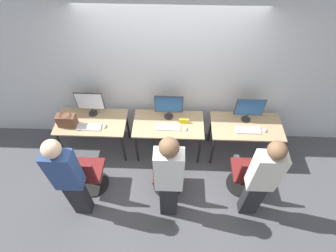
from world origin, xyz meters
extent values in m
plane|color=#4C4C51|center=(0.00, 0.00, 0.00)|extent=(20.00, 20.00, 0.00)
cube|color=silver|center=(0.00, 0.74, 1.40)|extent=(12.00, 0.05, 2.80)
cube|color=tan|center=(-1.28, 0.31, 0.72)|extent=(1.16, 0.61, 0.02)
cylinder|color=black|center=(-1.81, 0.05, 0.36)|extent=(0.04, 0.04, 0.71)
cylinder|color=black|center=(-0.75, 0.05, 0.36)|extent=(0.04, 0.04, 0.71)
cylinder|color=black|center=(-1.81, 0.56, 0.36)|extent=(0.04, 0.04, 0.71)
cylinder|color=black|center=(-0.75, 0.56, 0.36)|extent=(0.04, 0.04, 0.71)
cylinder|color=#2D2D2D|center=(-1.28, 0.48, 0.74)|extent=(0.15, 0.15, 0.01)
cylinder|color=#2D2D2D|center=(-1.28, 0.48, 0.81)|extent=(0.04, 0.04, 0.12)
cube|color=#2D2D2D|center=(-1.28, 0.49, 1.03)|extent=(0.46, 0.01, 0.35)
cube|color=silver|center=(-1.28, 0.48, 1.03)|extent=(0.43, 0.01, 0.32)
cube|color=silver|center=(-1.28, 0.17, 0.75)|extent=(0.39, 0.15, 0.02)
ellipsoid|color=silver|center=(-1.03, 0.20, 0.75)|extent=(0.06, 0.09, 0.03)
cylinder|color=black|center=(-1.21, -0.45, 0.01)|extent=(0.48, 0.48, 0.03)
cylinder|color=black|center=(-1.21, -0.45, 0.23)|extent=(0.04, 0.04, 0.40)
cube|color=maroon|center=(-1.21, -0.45, 0.45)|extent=(0.44, 0.44, 0.05)
cube|color=maroon|center=(-1.21, -0.65, 0.70)|extent=(0.40, 0.04, 0.44)
cube|color=#232328|center=(-1.26, -0.87, 0.40)|extent=(0.25, 0.16, 0.79)
cube|color=navy|center=(-1.26, -0.87, 1.14)|extent=(0.36, 0.20, 0.69)
sphere|color=beige|center=(-1.26, -0.87, 1.59)|extent=(0.22, 0.22, 0.22)
cube|color=tan|center=(0.00, 0.31, 0.72)|extent=(1.16, 0.61, 0.02)
cylinder|color=black|center=(-0.53, 0.05, 0.36)|extent=(0.04, 0.04, 0.71)
cylinder|color=black|center=(0.53, 0.05, 0.36)|extent=(0.04, 0.04, 0.71)
cylinder|color=black|center=(-0.53, 0.56, 0.36)|extent=(0.04, 0.04, 0.71)
cylinder|color=black|center=(0.53, 0.56, 0.36)|extent=(0.04, 0.04, 0.71)
cylinder|color=#2D2D2D|center=(0.00, 0.46, 0.74)|extent=(0.15, 0.15, 0.01)
cylinder|color=#2D2D2D|center=(0.00, 0.46, 0.81)|extent=(0.04, 0.04, 0.12)
cube|color=#2D2D2D|center=(0.00, 0.46, 1.03)|extent=(0.46, 0.01, 0.35)
cube|color=navy|center=(0.00, 0.45, 1.03)|extent=(0.43, 0.01, 0.32)
cube|color=silver|center=(0.00, 0.22, 0.75)|extent=(0.39, 0.15, 0.02)
ellipsoid|color=silver|center=(0.28, 0.19, 0.75)|extent=(0.06, 0.09, 0.03)
cylinder|color=black|center=(0.02, -0.43, 0.01)|extent=(0.48, 0.48, 0.03)
cylinder|color=black|center=(0.02, -0.43, 0.23)|extent=(0.04, 0.04, 0.40)
cube|color=maroon|center=(0.02, -0.43, 0.45)|extent=(0.44, 0.44, 0.05)
cube|color=maroon|center=(0.02, -0.63, 0.70)|extent=(0.40, 0.04, 0.44)
cube|color=#232328|center=(0.05, -0.85, 0.41)|extent=(0.25, 0.16, 0.83)
cube|color=white|center=(0.05, -0.85, 1.19)|extent=(0.36, 0.20, 0.72)
sphere|color=brown|center=(0.05, -0.85, 1.66)|extent=(0.23, 0.23, 0.23)
cube|color=tan|center=(1.28, 0.31, 0.72)|extent=(1.16, 0.61, 0.02)
cylinder|color=black|center=(0.75, 0.05, 0.36)|extent=(0.04, 0.04, 0.71)
cylinder|color=black|center=(1.81, 0.05, 0.36)|extent=(0.04, 0.04, 0.71)
cylinder|color=black|center=(0.75, 0.56, 0.36)|extent=(0.04, 0.04, 0.71)
cylinder|color=black|center=(1.81, 0.56, 0.36)|extent=(0.04, 0.04, 0.71)
cylinder|color=#2D2D2D|center=(1.28, 0.44, 0.74)|extent=(0.15, 0.15, 0.01)
cylinder|color=#2D2D2D|center=(1.28, 0.44, 0.81)|extent=(0.04, 0.04, 0.12)
cube|color=#2D2D2D|center=(1.28, 0.44, 1.03)|extent=(0.46, 0.01, 0.35)
cube|color=navy|center=(1.28, 0.43, 1.03)|extent=(0.43, 0.01, 0.32)
cube|color=silver|center=(1.28, 0.20, 0.75)|extent=(0.39, 0.15, 0.02)
ellipsoid|color=silver|center=(1.55, 0.21, 0.75)|extent=(0.06, 0.09, 0.03)
cylinder|color=black|center=(1.23, -0.37, 0.01)|extent=(0.48, 0.48, 0.03)
cylinder|color=black|center=(1.23, -0.37, 0.23)|extent=(0.04, 0.04, 0.40)
cube|color=maroon|center=(1.23, -0.37, 0.45)|extent=(0.44, 0.44, 0.05)
cube|color=maroon|center=(1.23, -0.57, 0.70)|extent=(0.40, 0.04, 0.44)
cube|color=#232328|center=(1.25, -0.79, 0.39)|extent=(0.25, 0.16, 0.79)
cube|color=silver|center=(1.25, -0.79, 1.13)|extent=(0.36, 0.20, 0.68)
sphere|color=brown|center=(1.25, -0.79, 1.58)|extent=(0.22, 0.22, 0.22)
cube|color=brown|center=(-1.63, 0.21, 0.85)|extent=(0.30, 0.14, 0.22)
torus|color=brown|center=(-1.63, 0.21, 0.98)|extent=(0.18, 0.18, 0.01)
cube|color=yellow|center=(0.25, 0.34, 0.78)|extent=(0.16, 0.03, 0.08)
camera|label=1|loc=(0.10, -2.52, 3.97)|focal=28.00mm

